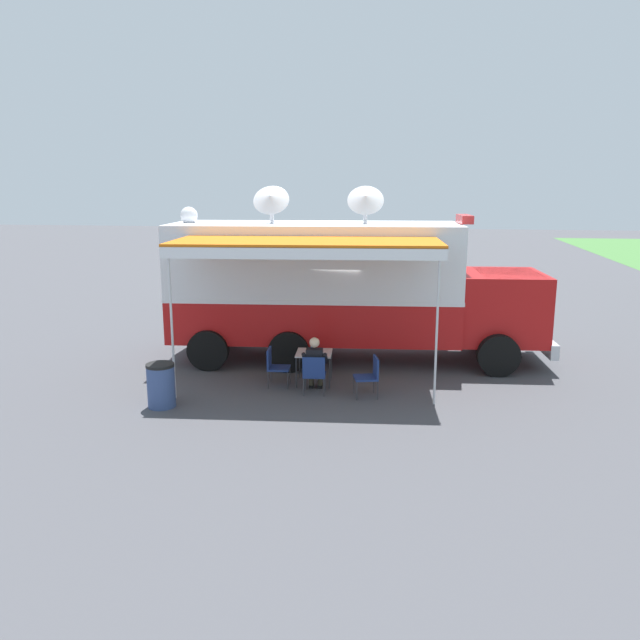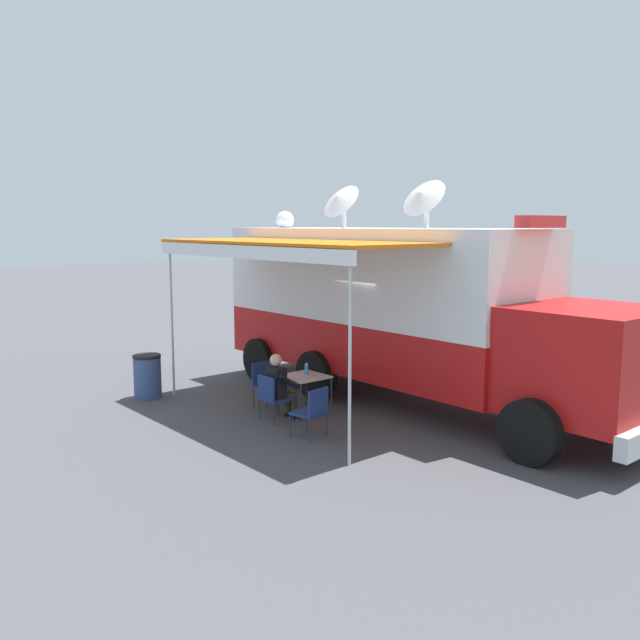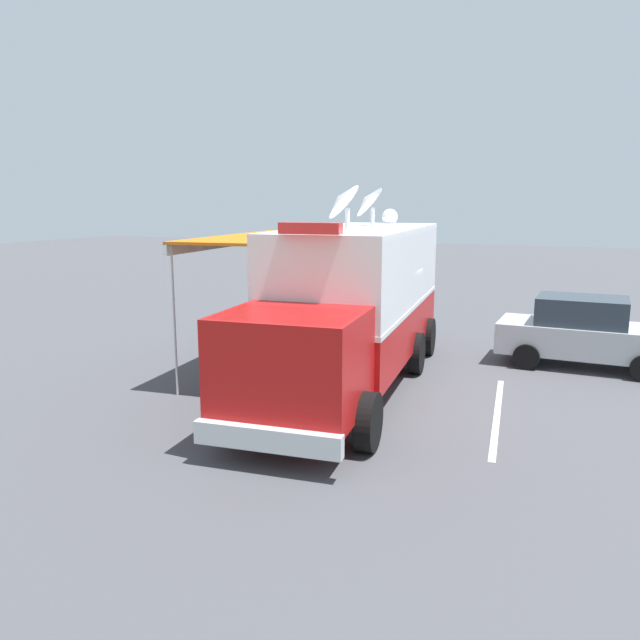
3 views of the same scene
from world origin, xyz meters
name	(u,v)px [view 3 (image 3 of 3)]	position (x,y,z in m)	size (l,w,h in m)	color
ground_plane	(360,375)	(0.00, 0.00, 0.00)	(100.00, 100.00, 0.00)	#47474C
lot_stripe	(497,414)	(-3.37, 1.69, 0.00)	(0.12, 4.80, 0.01)	silver
command_truck	(351,299)	(-0.02, 0.75, 1.95)	(5.39, 9.64, 4.53)	#B71414
folding_table	(275,343)	(2.11, 0.29, 0.67)	(0.85, 0.85, 0.73)	silver
water_bottle	(280,336)	(2.01, 0.23, 0.83)	(0.07, 0.07, 0.22)	#4C99D8
folding_chair_at_table	(244,347)	(2.91, 0.41, 0.51)	(0.51, 0.51, 0.87)	navy
folding_chair_beside_table	(278,341)	(2.44, -0.56, 0.51)	(0.51, 0.51, 0.87)	navy
folding_chair_spare_by_truck	(221,359)	(2.85, 1.62, 0.51)	(0.58, 0.58, 0.87)	navy
seated_responder	(251,342)	(2.72, 0.40, 0.65)	(0.68, 0.58, 1.25)	black
trash_bin	(258,325)	(4.08, -2.56, 0.46)	(0.57, 0.57, 0.91)	#384C7F
car_behind_truck	(585,332)	(-4.97, -2.83, 0.88)	(4.29, 2.20, 1.76)	#B2B5BA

